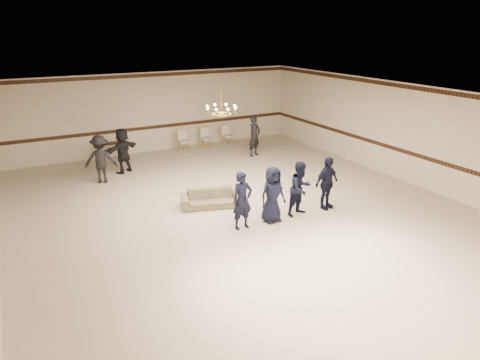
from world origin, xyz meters
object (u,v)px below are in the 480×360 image
object	(u,v)px
chandelier	(221,103)
settee	(211,198)
boy_c	(301,189)
banquet_chair_left	(184,141)
banquet_chair_mid	(206,138)
adult_right	(254,136)
boy_b	(272,194)
boy_a	(242,201)
adult_mid	(123,151)
boy_d	(327,183)
banquet_chair_right	(228,136)
adult_left	(101,159)
console_table	(109,152)

from	to	relation	value
chandelier	settee	bearing A→B (deg)	-142.30
chandelier	settee	world-z (taller)	chandelier
boy_c	banquet_chair_left	bearing A→B (deg)	83.00
boy_c	banquet_chair_mid	xyz separation A→B (m)	(0.53, 7.40, -0.31)
banquet_chair_mid	adult_right	bearing A→B (deg)	-61.00
chandelier	boy_b	world-z (taller)	chandelier
boy_a	adult_mid	world-z (taller)	adult_mid
boy_d	adult_mid	bearing A→B (deg)	114.93
boy_c	banquet_chair_right	distance (m)	7.56
boy_c	banquet_chair_right	size ratio (longest dim) A/B	1.71
banquet_chair_right	boy_d	bearing A→B (deg)	-92.28
boy_b	adult_mid	xyz separation A→B (m)	(-2.43, 5.92, 0.04)
boy_d	settee	size ratio (longest dim) A/B	0.88
boy_a	adult_left	xyz separation A→B (m)	(-2.43, 5.22, 0.04)
boy_a	settee	world-z (taller)	boy_a
boy_a	boy_d	xyz separation A→B (m)	(2.70, 0.00, 0.00)
settee	adult_left	bearing A→B (deg)	140.19
adult_left	adult_mid	bearing A→B (deg)	-123.49
banquet_chair_left	console_table	distance (m)	3.01
settee	adult_right	bearing A→B (deg)	63.35
boy_a	adult_right	world-z (taller)	adult_right
chandelier	boy_a	bearing A→B (deg)	-102.78
chandelier	adult_right	xyz separation A→B (m)	(3.09, 3.40, -2.08)
settee	console_table	bearing A→B (deg)	121.84
adult_mid	banquet_chair_mid	size ratio (longest dim) A/B	1.80
boy_d	adult_right	distance (m)	5.59
chandelier	banquet_chair_mid	world-z (taller)	chandelier
boy_d	console_table	size ratio (longest dim) A/B	1.80
boy_b	adult_mid	bearing A→B (deg)	108.22
banquet_chair_left	banquet_chair_mid	world-z (taller)	same
boy_a	banquet_chair_left	world-z (taller)	boy_a
boy_a	banquet_chair_mid	size ratio (longest dim) A/B	1.71
adult_left	chandelier	bearing A→B (deg)	151.75
boy_d	adult_left	bearing A→B (deg)	123.89
banquet_chair_right	console_table	size ratio (longest dim) A/B	1.06
boy_b	settee	distance (m)	2.01
banquet_chair_right	adult_mid	bearing A→B (deg)	-160.49
boy_d	boy_c	bearing A→B (deg)	169.41
chandelier	banquet_chair_left	size ratio (longest dim) A/B	1.06
boy_d	adult_left	distance (m)	7.32
adult_left	boy_c	bearing A→B (deg)	147.63
chandelier	boy_a	distance (m)	3.03
banquet_chair_mid	boy_a	bearing A→B (deg)	-112.05
adult_left	banquet_chair_left	size ratio (longest dim) A/B	1.80
adult_right	settee	bearing A→B (deg)	-153.43
settee	banquet_chair_left	distance (m)	5.91
boy_b	banquet_chair_right	distance (m)	7.79
boy_b	settee	bearing A→B (deg)	116.96
adult_mid	boy_a	bearing A→B (deg)	76.76
boy_d	console_table	xyz separation A→B (m)	(-4.37, 7.60, -0.40)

